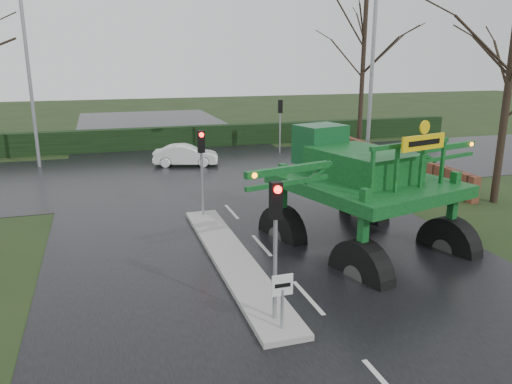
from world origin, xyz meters
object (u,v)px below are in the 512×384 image
object	(u,v)px
traffic_signal_near	(276,222)
street_light_right	(367,62)
keep_left_sign	(282,293)
crop_sprayer	(359,188)
traffic_signal_mid	(201,155)
street_light_left_far	(33,62)
white_sedan	(186,166)
traffic_signal_far	(280,114)

from	to	relation	value
traffic_signal_near	street_light_right	distance (m)	16.46
keep_left_sign	crop_sprayer	xyz separation A→B (m)	(3.25, 2.56, 1.57)
keep_left_sign	traffic_signal_mid	xyz separation A→B (m)	(0.00, 8.99, 1.53)
keep_left_sign	traffic_signal_near	world-z (taller)	traffic_signal_near
street_light_right	crop_sprayer	world-z (taller)	street_light_right
traffic_signal_near	crop_sprayer	bearing A→B (deg)	32.44
traffic_signal_mid	street_light_right	size ratio (longest dim) A/B	0.35
keep_left_sign	traffic_signal_near	size ratio (longest dim) A/B	0.38
traffic_signal_mid	street_light_left_far	bearing A→B (deg)	118.86
traffic_signal_mid	traffic_signal_near	bearing A→B (deg)	-90.00
traffic_signal_mid	street_light_left_far	size ratio (longest dim) A/B	0.35
street_light_right	white_sedan	distance (m)	11.84
traffic_signal_far	white_sedan	world-z (taller)	traffic_signal_far
crop_sprayer	white_sedan	world-z (taller)	crop_sprayer
keep_left_sign	traffic_signal_mid	distance (m)	9.12
keep_left_sign	street_light_left_far	world-z (taller)	street_light_left_far
traffic_signal_near	traffic_signal_mid	bearing A→B (deg)	90.00
crop_sprayer	white_sedan	size ratio (longest dim) A/B	2.57
traffic_signal_far	street_light_right	xyz separation A→B (m)	(1.69, -8.01, 3.40)
traffic_signal_far	crop_sprayer	world-z (taller)	crop_sprayer
traffic_signal_near	street_light_right	size ratio (longest dim) A/B	0.35
traffic_signal_near	crop_sprayer	distance (m)	3.85
street_light_right	white_sedan	bearing A→B (deg)	145.62
traffic_signal_near	crop_sprayer	size ratio (longest dim) A/B	0.36
crop_sprayer	keep_left_sign	bearing A→B (deg)	-156.76
traffic_signal_far	traffic_signal_near	bearing A→B (deg)	69.64
keep_left_sign	traffic_signal_far	bearing A→B (deg)	70.07
traffic_signal_near	street_light_left_far	bearing A→B (deg)	108.17
street_light_right	traffic_signal_near	bearing A→B (deg)	-126.13
traffic_signal_far	street_light_left_far	size ratio (longest dim) A/B	0.35
keep_left_sign	street_light_left_far	bearing A→B (deg)	107.78
street_light_right	crop_sprayer	distance (m)	13.04
street_light_left_far	crop_sprayer	xyz separation A→B (m)	(10.14, -18.94, -3.36)
traffic_signal_mid	traffic_signal_far	bearing A→B (deg)	58.07
keep_left_sign	white_sedan	world-z (taller)	keep_left_sign
keep_left_sign	crop_sprayer	size ratio (longest dim) A/B	0.14
traffic_signal_near	street_light_left_far	size ratio (longest dim) A/B	0.35
traffic_signal_mid	white_sedan	bearing A→B (deg)	84.07
street_light_left_far	traffic_signal_far	bearing A→B (deg)	0.03
keep_left_sign	traffic_signal_far	distance (m)	22.93
street_light_right	traffic_signal_far	bearing A→B (deg)	101.95
street_light_left_far	traffic_signal_near	bearing A→B (deg)	-71.83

